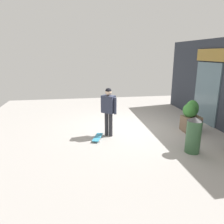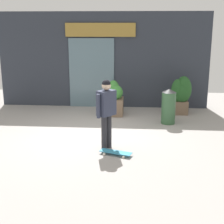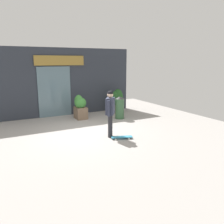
% 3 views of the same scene
% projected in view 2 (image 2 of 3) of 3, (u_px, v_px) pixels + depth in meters
% --- Properties ---
extents(ground_plane, '(12.00, 12.00, 0.00)m').
position_uv_depth(ground_plane, '(90.00, 135.00, 8.91)').
color(ground_plane, '#9E9993').
extents(building_facade, '(7.35, 0.31, 3.30)m').
position_uv_depth(building_facade, '(103.00, 60.00, 11.69)').
color(building_facade, '#2D333D').
rests_on(building_facade, ground_plane).
extents(skateboarder, '(0.47, 0.49, 1.66)m').
position_uv_depth(skateboarder, '(106.00, 107.00, 7.74)').
color(skateboarder, '#28282D').
rests_on(skateboarder, ground_plane).
extents(skateboard, '(0.77, 0.44, 0.08)m').
position_uv_depth(skateboard, '(116.00, 152.00, 7.58)').
color(skateboard, teal).
rests_on(skateboard, ground_plane).
extents(planter_box_left, '(0.55, 0.63, 1.13)m').
position_uv_depth(planter_box_left, '(114.00, 97.00, 10.74)').
color(planter_box_left, brown).
rests_on(planter_box_left, ground_plane).
extents(planter_box_right, '(0.67, 0.61, 1.25)m').
position_uv_depth(planter_box_right, '(181.00, 94.00, 10.88)').
color(planter_box_right, brown).
rests_on(planter_box_right, ground_plane).
extents(trash_bin, '(0.42, 0.42, 1.05)m').
position_uv_depth(trash_bin, '(169.00, 106.00, 9.85)').
color(trash_bin, '#335938').
rests_on(trash_bin, ground_plane).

